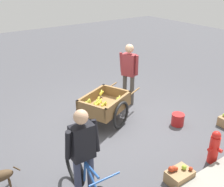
% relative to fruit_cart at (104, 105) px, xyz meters
% --- Properties ---
extents(ground_plane, '(24.00, 24.00, 0.00)m').
position_rel_fruit_cart_xyz_m(ground_plane, '(-0.22, 0.18, -0.44)').
color(ground_plane, '#47474C').
extents(fruit_cart, '(1.82, 1.35, 0.71)m').
position_rel_fruit_cart_xyz_m(fruit_cart, '(0.00, 0.00, 0.00)').
color(fruit_cart, olive).
rests_on(fruit_cart, ground).
extents(vendor_person, '(0.32, 0.52, 1.63)m').
position_rel_fruit_cart_xyz_m(vendor_person, '(-1.06, -0.45, 0.54)').
color(vendor_person, '#4C4742').
rests_on(vendor_person, ground).
extents(bicycle, '(0.46, 1.66, 0.85)m').
position_rel_fruit_cart_xyz_m(bicycle, '(1.54, 1.89, -0.09)').
color(bicycle, black).
rests_on(bicycle, ground).
extents(cyclist_person, '(0.52, 0.21, 1.57)m').
position_rel_fruit_cart_xyz_m(cyclist_person, '(1.53, 1.74, 0.50)').
color(cyclist_person, '#333851').
rests_on(cyclist_person, ground).
extents(fire_hydrant, '(0.25, 0.25, 0.67)m').
position_rel_fruit_cart_xyz_m(fire_hydrant, '(-0.84, 2.37, -0.10)').
color(fire_hydrant, red).
rests_on(fire_hydrant, ground).
extents(plastic_bucket, '(0.29, 0.29, 0.28)m').
position_rel_fruit_cart_xyz_m(plastic_bucket, '(-1.31, 1.09, -0.30)').
color(plastic_bucket, '#B21E1E').
rests_on(plastic_bucket, ground).
extents(mixed_fruit_crate, '(0.44, 0.32, 0.32)m').
position_rel_fruit_cart_xyz_m(mixed_fruit_crate, '(0.06, 2.36, -0.31)').
color(mixed_fruit_crate, '#99754C').
rests_on(mixed_fruit_crate, ground).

